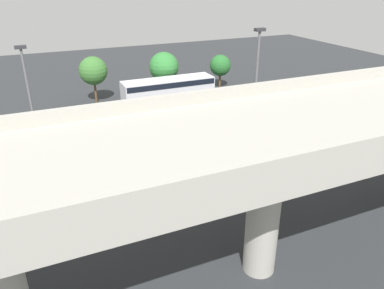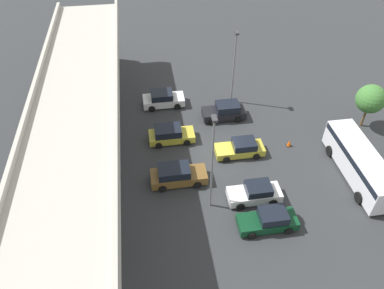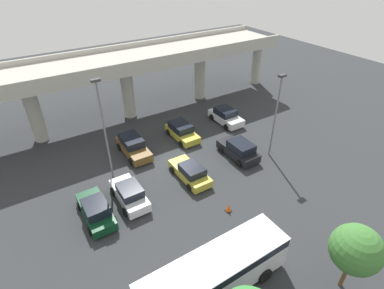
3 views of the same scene
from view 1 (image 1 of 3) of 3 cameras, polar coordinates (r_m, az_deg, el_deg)
name	(u,v)px [view 1 (image 1 of 3)]	position (r m, az deg, el deg)	size (l,w,h in m)	color
ground_plane	(166,158)	(27.04, -3.97, -2.13)	(90.25, 90.25, 0.00)	#2D3033
highway_overpass	(269,150)	(14.81, 11.70, -0.79)	(41.29, 6.86, 7.59)	#ADAAA0
parked_car_0	(253,123)	(31.86, 9.26, 3.32)	(2.04, 4.57, 1.61)	#0C381E
parked_car_1	(226,129)	(30.27, 5.13, 2.42)	(2.03, 4.36, 1.63)	silver
parked_car_2	(231,167)	(24.17, 5.99, -3.50)	(2.15, 4.80, 1.71)	brown
parked_car_3	(160,140)	(28.36, -4.92, 0.69)	(2.08, 4.54, 1.49)	gold
parked_car_4	(149,186)	(22.27, -6.51, -6.35)	(2.15, 4.37, 1.58)	gold
parked_car_5	(84,153)	(26.95, -16.12, -1.30)	(2.20, 4.39, 1.71)	black
parked_car_6	(42,211)	(21.47, -21.94, -9.42)	(2.25, 4.43, 1.66)	silver
shuttle_bus	(168,90)	(37.67, -3.64, 8.36)	(9.16, 2.73, 2.66)	silver
lamp_post_near_aisle	(256,87)	(25.84, 9.70, 8.71)	(0.70, 0.35, 9.01)	slate
lamp_post_mid_lot	(30,98)	(26.70, -23.46, 6.50)	(0.70, 0.35, 8.13)	slate
tree_front_left	(220,65)	(43.61, 4.32, 11.91)	(2.39, 2.39, 3.77)	brown
tree_front_centre	(164,67)	(40.88, -4.30, 11.69)	(3.14, 3.14, 4.59)	brown
tree_front_far_right	(93,71)	(39.31, -14.82, 10.80)	(2.82, 2.82, 4.68)	brown
traffic_cone	(137,123)	(32.72, -8.37, 3.20)	(0.44, 0.44, 0.70)	black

